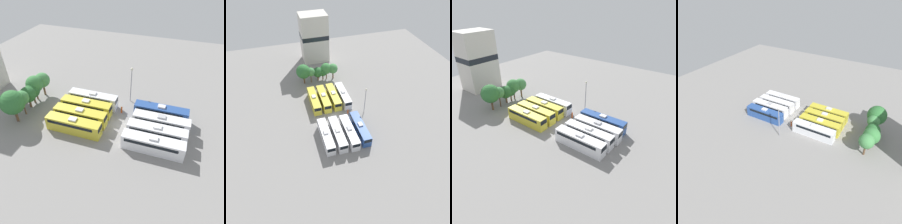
{
  "view_description": "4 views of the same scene",
  "coord_description": "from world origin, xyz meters",
  "views": [
    {
      "loc": [
        -34.06,
        -9.87,
        31.47
      ],
      "look_at": [
        0.06,
        1.68,
        3.15
      ],
      "focal_mm": 35.0,
      "sensor_mm": 36.0,
      "label": 1
    },
    {
      "loc": [
        -13.61,
        -47.64,
        47.41
      ],
      "look_at": [
        1.08,
        0.79,
        1.44
      ],
      "focal_mm": 35.0,
      "sensor_mm": 36.0,
      "label": 2
    },
    {
      "loc": [
        -37.08,
        -28.65,
        29.89
      ],
      "look_at": [
        1.44,
        1.28,
        2.91
      ],
      "focal_mm": 35.0,
      "sensor_mm": 36.0,
      "label": 3
    },
    {
      "loc": [
        48.19,
        26.12,
        37.78
      ],
      "look_at": [
        0.51,
        -1.9,
        1.82
      ],
      "focal_mm": 35.0,
      "sensor_mm": 36.0,
      "label": 4
    }
  ],
  "objects": [
    {
      "name": "bus_0",
      "position": [
        -5.07,
        -7.98,
        1.75
      ],
      "size": [
        2.51,
        11.7,
        3.54
      ],
      "color": "white",
      "rests_on": "ground_plane"
    },
    {
      "name": "bus_6",
      "position": [
        1.77,
        8.46,
        1.75
      ],
      "size": [
        2.51,
        11.7,
        3.54
      ],
      "color": "gold",
      "rests_on": "ground_plane"
    },
    {
      "name": "tree_4",
      "position": [
        2.93,
        22.36,
        4.32
      ],
      "size": [
        4.14,
        4.14,
        6.4
      ],
      "color": "brown",
      "rests_on": "ground_plane"
    },
    {
      "name": "bus_4",
      "position": [
        -4.92,
        8.36,
        1.75
      ],
      "size": [
        2.51,
        11.7,
        3.54
      ],
      "color": "gold",
      "rests_on": "ground_plane"
    },
    {
      "name": "tree_3",
      "position": [
        1.48,
        22.23,
        3.37
      ],
      "size": [
        3.58,
        3.58,
        5.18
      ],
      "color": "brown",
      "rests_on": "ground_plane"
    },
    {
      "name": "bus_2",
      "position": [
        1.6,
        -8.44,
        1.75
      ],
      "size": [
        2.51,
        11.7,
        3.54
      ],
      "color": "silver",
      "rests_on": "ground_plane"
    },
    {
      "name": "bus_3",
      "position": [
        5.06,
        -7.93,
        1.75
      ],
      "size": [
        2.51,
        11.7,
        3.54
      ],
      "color": "#284C93",
      "rests_on": "ground_plane"
    },
    {
      "name": "tree_0",
      "position": [
        -5.8,
        21.65,
        4.96
      ],
      "size": [
        5.19,
        5.19,
        7.57
      ],
      "color": "brown",
      "rests_on": "ground_plane"
    },
    {
      "name": "ground_plane",
      "position": [
        0.0,
        0.0,
        0.0
      ],
      "size": [
        115.11,
        115.11,
        0.0
      ],
      "primitive_type": "plane",
      "color": "gray"
    },
    {
      "name": "bus_1",
      "position": [
        -1.73,
        -8.12,
        1.75
      ],
      "size": [
        2.51,
        11.7,
        3.54
      ],
      "color": "silver",
      "rests_on": "ground_plane"
    },
    {
      "name": "worker_person",
      "position": [
        4.37,
        0.79,
        0.84
      ],
      "size": [
        0.36,
        0.36,
        1.81
      ],
      "color": "#CC4C19",
      "rests_on": "ground_plane"
    },
    {
      "name": "tree_2",
      "position": [
        -0.43,
        22.05,
        3.47
      ],
      "size": [
        3.76,
        3.76,
        5.37
      ],
      "color": "brown",
      "rests_on": "ground_plane"
    },
    {
      "name": "tree_1",
      "position": [
        -3.22,
        21.41,
        4.49
      ],
      "size": [
        3.25,
        3.25,
        6.14
      ],
      "color": "brown",
      "rests_on": "ground_plane"
    },
    {
      "name": "tree_5",
      "position": [
        5.4,
        21.8,
        4.18
      ],
      "size": [
        3.7,
        3.7,
        6.06
      ],
      "color": "brown",
      "rests_on": "ground_plane"
    },
    {
      "name": "light_pole",
      "position": [
        9.66,
        0.14,
        6.01
      ],
      "size": [
        0.6,
        0.6,
        9.05
      ],
      "color": "gray",
      "rests_on": "ground_plane"
    },
    {
      "name": "bus_5",
      "position": [
        -1.63,
        8.39,
        1.75
      ],
      "size": [
        2.51,
        11.7,
        3.54
      ],
      "color": "gold",
      "rests_on": "ground_plane"
    },
    {
      "name": "bus_7",
      "position": [
        5.08,
        8.14,
        1.75
      ],
      "size": [
        2.51,
        11.7,
        3.54
      ],
      "color": "silver",
      "rests_on": "ground_plane"
    }
  ]
}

